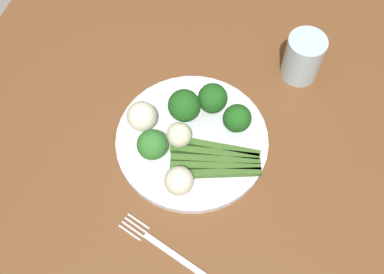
% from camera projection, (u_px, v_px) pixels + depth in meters
% --- Properties ---
extents(ground_plane, '(6.00, 6.00, 0.02)m').
position_uv_depth(ground_plane, '(207.00, 253.00, 1.54)').
color(ground_plane, gray).
extents(dining_table, '(1.30, 1.06, 0.76)m').
position_uv_depth(dining_table, '(216.00, 165.00, 0.95)').
color(dining_table, brown).
rests_on(dining_table, ground_plane).
extents(plate, '(0.28, 0.28, 0.01)m').
position_uv_depth(plate, '(192.00, 140.00, 0.86)').
color(plate, white).
rests_on(plate, dining_table).
extents(asparagus_bundle, '(0.09, 0.16, 0.01)m').
position_uv_depth(asparagus_bundle, '(216.00, 160.00, 0.83)').
color(asparagus_bundle, '#3D6626').
rests_on(asparagus_bundle, plate).
extents(broccoli_left, '(0.05, 0.05, 0.06)m').
position_uv_depth(broccoli_left, '(237.00, 119.00, 0.83)').
color(broccoli_left, '#4C7F2B').
rests_on(broccoli_left, plate).
extents(broccoli_back, '(0.06, 0.06, 0.07)m').
position_uv_depth(broccoli_back, '(184.00, 106.00, 0.84)').
color(broccoli_back, '#4C7F2B').
rests_on(broccoli_back, plate).
extents(broccoli_back_right, '(0.05, 0.05, 0.06)m').
position_uv_depth(broccoli_back_right, '(152.00, 145.00, 0.80)').
color(broccoli_back_right, '#609E3D').
rests_on(broccoli_back_right, plate).
extents(broccoli_front, '(0.05, 0.05, 0.07)m').
position_uv_depth(broccoli_front, '(213.00, 98.00, 0.85)').
color(broccoli_front, '#4C7F2B').
rests_on(broccoli_front, plate).
extents(cauliflower_near_center, '(0.05, 0.05, 0.05)m').
position_uv_depth(cauliflower_near_center, '(142.00, 116.00, 0.84)').
color(cauliflower_near_center, silver).
rests_on(cauliflower_near_center, plate).
extents(cauliflower_front_left, '(0.05, 0.05, 0.05)m').
position_uv_depth(cauliflower_front_left, '(179.00, 181.00, 0.79)').
color(cauliflower_front_left, silver).
rests_on(cauliflower_front_left, plate).
extents(cauliflower_edge, '(0.04, 0.04, 0.04)m').
position_uv_depth(cauliflower_edge, '(179.00, 135.00, 0.83)').
color(cauliflower_edge, beige).
rests_on(cauliflower_edge, plate).
extents(fork, '(0.07, 0.16, 0.00)m').
position_uv_depth(fork, '(162.00, 246.00, 0.77)').
color(fork, silver).
rests_on(fork, dining_table).
extents(water_glass, '(0.07, 0.07, 0.10)m').
position_uv_depth(water_glass, '(303.00, 57.00, 0.90)').
color(water_glass, silver).
rests_on(water_glass, dining_table).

